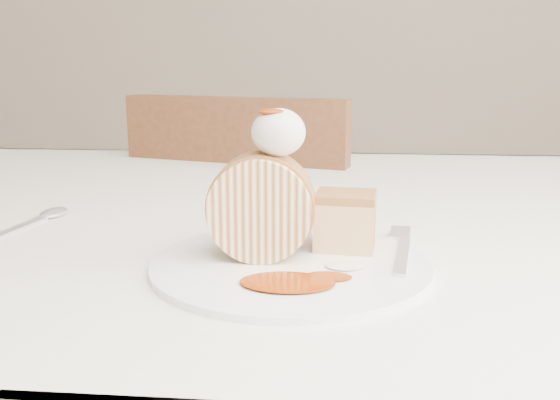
{
  "coord_description": "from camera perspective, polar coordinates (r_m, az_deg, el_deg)",
  "views": [
    {
      "loc": [
        0.07,
        -0.54,
        0.93
      ],
      "look_at": [
        0.02,
        -0.01,
        0.81
      ],
      "focal_mm": 40.0,
      "sensor_mm": 36.0,
      "label": 1
    }
  ],
  "objects": [
    {
      "name": "chair_far",
      "position": [
        1.25,
        -2.06,
        -7.45
      ],
      "size": [
        0.5,
        0.5,
        0.86
      ],
      "rotation": [
        0.0,
        0.0,
        2.88
      ],
      "color": "brown",
      "rests_on": "ground"
    },
    {
      "name": "caramel_pool",
      "position": [
        0.49,
        0.66,
        -7.51
      ],
      "size": [
        0.08,
        0.06,
        0.0
      ],
      "primitive_type": null,
      "rotation": [
        0.0,
        0.0,
        -0.1
      ],
      "color": "#892B05",
      "rests_on": "plate"
    },
    {
      "name": "caramel_drizzle",
      "position": [
        0.53,
        -0.8,
        8.64
      ],
      "size": [
        0.02,
        0.02,
        0.01
      ],
      "primitive_type": "ellipsoid",
      "color": "#892B05",
      "rests_on": "whipped_cream"
    },
    {
      "name": "plate",
      "position": [
        0.55,
        0.95,
        -5.93
      ],
      "size": [
        0.27,
        0.27,
        0.01
      ],
      "primitive_type": "cylinder",
      "rotation": [
        0.0,
        0.0,
        -0.1
      ],
      "color": "white",
      "rests_on": "table"
    },
    {
      "name": "table",
      "position": [
        0.79,
        -0.22,
        -7.0
      ],
      "size": [
        1.4,
        0.9,
        0.75
      ],
      "color": "silver",
      "rests_on": "ground"
    },
    {
      "name": "fork",
      "position": [
        0.57,
        11.15,
        -5.05
      ],
      "size": [
        0.04,
        0.15,
        0.0
      ],
      "primitive_type": "cube",
      "rotation": [
        0.0,
        0.0,
        -0.15
      ],
      "color": "silver",
      "rests_on": "plate"
    },
    {
      "name": "roulade_slice",
      "position": [
        0.55,
        -1.75,
        -0.66
      ],
      "size": [
        0.09,
        0.05,
        0.09
      ],
      "primitive_type": "cylinder",
      "rotation": [
        1.57,
        0.0,
        0.02
      ],
      "color": "#FFECB1",
      "rests_on": "plate"
    },
    {
      "name": "whipped_cream",
      "position": [
        0.54,
        -0.14,
        6.21
      ],
      "size": [
        0.05,
        0.05,
        0.04
      ],
      "primitive_type": "ellipsoid",
      "color": "white",
      "rests_on": "roulade_slice"
    },
    {
      "name": "cake_chunk",
      "position": [
        0.58,
        5.99,
        -2.2
      ],
      "size": [
        0.06,
        0.05,
        0.05
      ],
      "primitive_type": "cube",
      "rotation": [
        0.0,
        0.0,
        -0.1
      ],
      "color": "#A36F3D",
      "rests_on": "plate"
    },
    {
      "name": "spoon",
      "position": [
        0.7,
        -23.85,
        -2.84
      ],
      "size": [
        0.05,
        0.16,
        0.0
      ],
      "primitive_type": "cube",
      "rotation": [
        0.0,
        0.0,
        -0.17
      ],
      "color": "silver",
      "rests_on": "table"
    }
  ]
}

